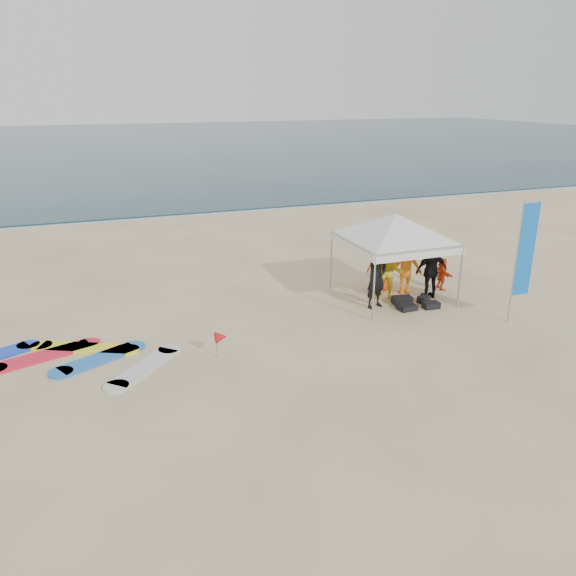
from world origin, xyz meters
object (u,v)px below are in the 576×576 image
(person_black_b, at_px, (431,271))
(marker_pennant, at_px, (221,337))
(canopy_tent, at_px, (396,214))
(surfboard_spread, at_px, (48,362))
(person_orange_b, at_px, (382,261))
(person_orange_a, at_px, (405,267))
(person_black_a, at_px, (377,276))
(person_yellow, at_px, (388,273))
(feather_flag, at_px, (525,252))
(person_seated, at_px, (442,274))

(person_black_b, distance_m, marker_pennant, 7.06)
(canopy_tent, height_order, surfboard_spread, canopy_tent)
(person_orange_b, relative_size, surfboard_spread, 0.31)
(person_orange_a, relative_size, person_black_b, 0.98)
(canopy_tent, bearing_deg, marker_pennant, -159.95)
(surfboard_spread, bearing_deg, person_black_a, 3.49)
(person_black_b, xyz_separation_m, surfboard_spread, (-10.70, -0.65, -0.82))
(person_yellow, relative_size, feather_flag, 0.51)
(person_orange_a, xyz_separation_m, marker_pennant, (-6.36, -2.37, -0.35))
(person_orange_a, bearing_deg, person_black_b, 141.22)
(person_orange_b, height_order, person_seated, person_orange_b)
(person_orange_a, relative_size, surfboard_spread, 0.28)
(person_orange_a, bearing_deg, person_orange_b, -24.41)
(person_black_a, height_order, surfboard_spread, person_black_a)
(person_yellow, bearing_deg, feather_flag, -12.35)
(person_black_b, xyz_separation_m, person_orange_b, (-1.03, 1.13, 0.09))
(person_orange_a, height_order, marker_pennant, person_orange_a)
(person_orange_b, bearing_deg, person_black_a, 51.61)
(person_seated, relative_size, canopy_tent, 0.26)
(person_orange_a, bearing_deg, surfboard_spread, 22.68)
(person_yellow, distance_m, feather_flag, 3.77)
(person_orange_a, xyz_separation_m, surfboard_spread, (-10.22, -1.32, -0.81))
(person_yellow, relative_size, person_black_b, 0.99)
(person_orange_b, bearing_deg, person_orange_a, 137.06)
(person_black_a, distance_m, person_orange_a, 1.63)
(person_seated, relative_size, surfboard_spread, 0.16)
(person_orange_b, distance_m, feather_flag, 4.24)
(person_yellow, xyz_separation_m, person_orange_b, (0.26, 0.85, 0.09))
(person_yellow, xyz_separation_m, marker_pennant, (-5.55, -1.98, -0.36))
(person_black_b, bearing_deg, person_orange_a, -49.66)
(canopy_tent, xyz_separation_m, marker_pennant, (-5.76, -2.10, -2.07))
(person_seated, xyz_separation_m, marker_pennant, (-7.65, -2.26, -0.01))
(person_orange_a, height_order, person_black_b, person_black_b)
(person_yellow, distance_m, surfboard_spread, 9.48)
(person_black_b, distance_m, feather_flag, 2.85)
(person_black_a, bearing_deg, canopy_tent, 13.22)
(canopy_tent, relative_size, marker_pennant, 6.12)
(person_black_a, height_order, person_yellow, person_black_a)
(person_seated, bearing_deg, person_yellow, 107.46)
(feather_flag, height_order, surfboard_spread, feather_flag)
(canopy_tent, distance_m, feather_flag, 3.61)
(person_black_a, relative_size, feather_flag, 0.56)
(person_yellow, bearing_deg, person_orange_a, 59.95)
(canopy_tent, relative_size, feather_flag, 1.17)
(person_orange_a, relative_size, person_orange_b, 0.89)
(person_seated, bearing_deg, person_black_b, 134.76)
(person_yellow, xyz_separation_m, person_orange_a, (0.81, 0.39, -0.01))
(person_black_b, distance_m, canopy_tent, 2.06)
(canopy_tent, bearing_deg, person_orange_a, 23.82)
(person_black_b, height_order, feather_flag, feather_flag)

